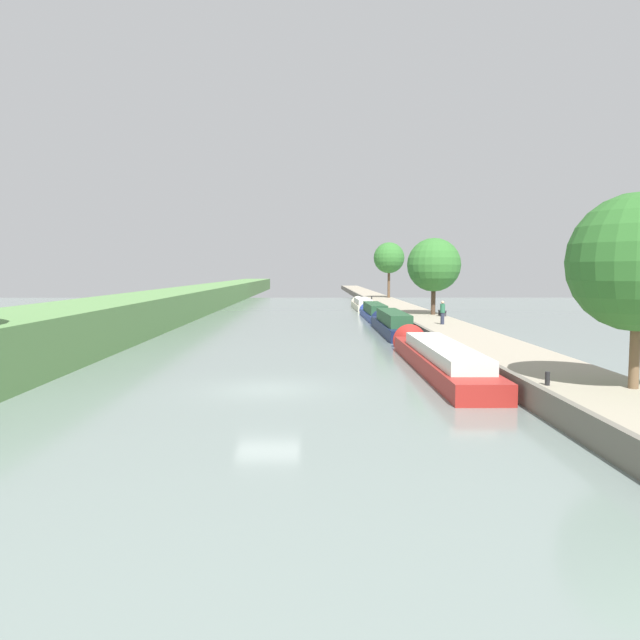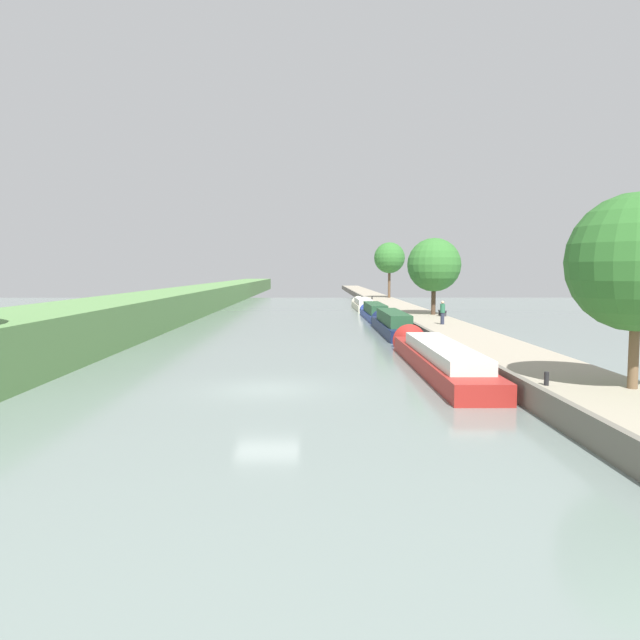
% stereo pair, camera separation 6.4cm
% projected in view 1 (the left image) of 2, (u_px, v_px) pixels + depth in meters
% --- Properties ---
extents(ground_plane, '(160.00, 160.00, 0.00)m').
position_uv_depth(ground_plane, '(268.00, 389.00, 23.46)').
color(ground_plane, slate).
extents(right_towpath, '(3.83, 260.00, 0.85)m').
position_uv_depth(right_towpath, '(551.00, 378.00, 23.56)').
color(right_towpath, '#9E937F').
rests_on(right_towpath, ground_plane).
extents(stone_quay, '(0.25, 260.00, 0.90)m').
position_uv_depth(stone_quay, '(499.00, 377.00, 23.53)').
color(stone_quay, '#6B665B').
rests_on(stone_quay, ground_plane).
extents(narrowboat_red, '(2.11, 16.21, 2.01)m').
position_uv_depth(narrowboat_red, '(436.00, 356.00, 28.44)').
color(narrowboat_red, maroon).
rests_on(narrowboat_red, ground_plane).
extents(narrowboat_navy, '(1.81, 13.75, 2.12)m').
position_uv_depth(narrowboat_navy, '(391.00, 324.00, 44.74)').
color(narrowboat_navy, '#141E42').
rests_on(narrowboat_navy, ground_plane).
extents(narrowboat_blue, '(1.82, 13.64, 2.06)m').
position_uv_depth(narrowboat_blue, '(374.00, 312.00, 58.54)').
color(narrowboat_blue, '#283D93').
rests_on(narrowboat_blue, ground_plane).
extents(narrowboat_cream, '(1.94, 13.35, 1.89)m').
position_uv_depth(narrowboat_cream, '(362.00, 304.00, 73.43)').
color(narrowboat_cream, beige).
rests_on(narrowboat_cream, ground_plane).
extents(tree_rightbank_near, '(4.40, 4.40, 6.23)m').
position_uv_depth(tree_rightbank_near, '(639.00, 262.00, 18.93)').
color(tree_rightbank_near, brown).
rests_on(tree_rightbank_near, right_towpath).
extents(tree_rightbank_midnear, '(4.58, 4.58, 6.56)m').
position_uv_depth(tree_rightbank_midnear, '(434.00, 265.00, 51.38)').
color(tree_rightbank_midnear, '#4C3828').
rests_on(tree_rightbank_midnear, right_towpath).
extents(tree_rightbank_midfar, '(4.29, 4.29, 7.72)m').
position_uv_depth(tree_rightbank_midfar, '(389.00, 258.00, 83.71)').
color(tree_rightbank_midfar, brown).
rests_on(tree_rightbank_midfar, right_towpath).
extents(person_walking, '(0.34, 0.34, 1.66)m').
position_uv_depth(person_walking, '(442.00, 312.00, 42.20)').
color(person_walking, '#282D42').
rests_on(person_walking, right_towpath).
extents(mooring_bollard_near, '(0.16, 0.16, 0.45)m').
position_uv_depth(mooring_bollard_near, '(547.00, 379.00, 19.74)').
color(mooring_bollard_near, black).
rests_on(mooring_bollard_near, right_towpath).
extents(mooring_bollard_far, '(0.16, 0.16, 0.45)m').
position_uv_depth(mooring_bollard_far, '(372.00, 298.00, 78.99)').
color(mooring_bollard_far, black).
rests_on(mooring_bollard_far, right_towpath).
extents(park_bench, '(0.44, 1.50, 0.47)m').
position_uv_depth(park_bench, '(442.00, 312.00, 50.13)').
color(park_bench, '#333338').
rests_on(park_bench, right_towpath).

